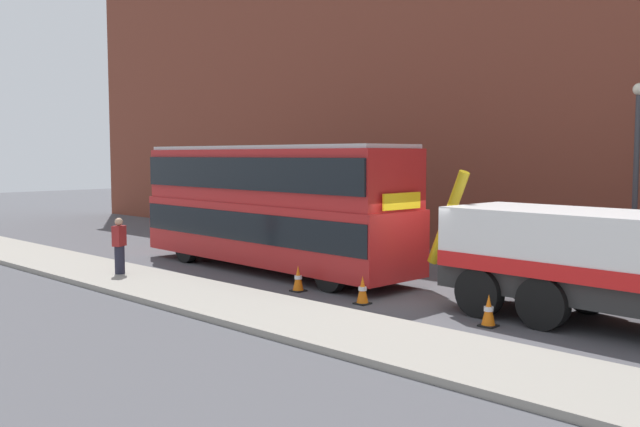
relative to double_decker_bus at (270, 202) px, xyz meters
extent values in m
plane|color=#4C4C51|center=(6.33, -0.06, -2.23)|extent=(120.00, 120.00, 0.00)
cube|color=gray|center=(6.33, -4.26, -2.16)|extent=(60.00, 2.80, 0.15)
cube|color=brown|center=(6.33, 8.14, 5.77)|extent=(60.00, 1.20, 16.00)
cube|color=silver|center=(10.37, 0.06, -0.40)|extent=(6.21, 2.86, 1.40)
cube|color=red|center=(10.37, 0.06, -0.92)|extent=(6.21, 2.92, 0.36)
cylinder|color=#B79914|center=(6.66, 0.22, -0.10)|extent=(1.24, 0.33, 2.52)
cylinder|color=black|center=(10.02, 1.18, -1.65)|extent=(1.17, 0.39, 1.16)
cylinder|color=black|center=(9.92, -1.03, -1.65)|extent=(1.17, 0.39, 1.16)
cylinder|color=black|center=(8.42, 1.25, -1.65)|extent=(1.17, 0.39, 1.16)
cylinder|color=black|center=(8.32, -0.96, -1.65)|extent=(1.17, 0.39, 1.16)
cube|color=#AD1E1E|center=(0.00, 0.00, -0.94)|extent=(11.10, 2.98, 1.90)
cube|color=#AD1E1E|center=(0.00, 0.00, 0.86)|extent=(10.87, 2.87, 1.70)
cube|color=black|center=(0.00, 0.00, -0.69)|extent=(10.99, 3.02, 0.90)
cube|color=black|center=(0.00, 0.00, 0.96)|extent=(10.77, 3.02, 1.00)
cube|color=#B2B2B2|center=(0.00, 0.00, 1.77)|extent=(10.65, 2.76, 0.12)
cube|color=yellow|center=(5.51, -0.24, 0.31)|extent=(0.13, 1.50, 0.44)
cylinder|color=black|center=(3.94, 0.91, -1.71)|extent=(1.05, 0.35, 1.04)
cylinder|color=black|center=(3.84, -1.25, -1.71)|extent=(1.05, 0.35, 1.04)
cylinder|color=black|center=(-3.25, 1.22, -1.71)|extent=(1.05, 0.35, 1.04)
cylinder|color=black|center=(-3.35, -0.93, -1.71)|extent=(1.05, 0.35, 1.04)
cylinder|color=#232333|center=(-2.20, -4.18, -1.66)|extent=(0.40, 0.40, 0.85)
cube|color=maroon|center=(-2.20, -4.18, -0.92)|extent=(0.41, 0.47, 0.62)
sphere|color=tan|center=(-2.20, -4.18, -0.49)|extent=(0.24, 0.24, 0.24)
cone|color=orange|center=(3.14, -1.79, -1.87)|extent=(0.32, 0.32, 0.72)
cylinder|color=white|center=(3.14, -1.79, -1.84)|extent=(0.21, 0.21, 0.10)
cube|color=black|center=(3.14, -1.79, -2.21)|extent=(0.36, 0.36, 0.04)
cone|color=orange|center=(5.47, -1.79, -1.87)|extent=(0.32, 0.32, 0.72)
cylinder|color=white|center=(5.47, -1.79, -1.84)|extent=(0.21, 0.21, 0.10)
cube|color=black|center=(5.47, -1.79, -2.21)|extent=(0.36, 0.36, 0.04)
cone|color=orange|center=(8.95, -1.61, -1.87)|extent=(0.32, 0.32, 0.72)
cylinder|color=white|center=(8.95, -1.61, -1.84)|extent=(0.21, 0.21, 0.10)
cube|color=black|center=(8.95, -1.61, -2.21)|extent=(0.36, 0.36, 0.04)
cylinder|color=#38383D|center=(9.31, 5.94, 0.52)|extent=(0.16, 0.16, 5.50)
sphere|color=#EAE5C6|center=(9.31, 5.94, 3.42)|extent=(0.36, 0.36, 0.36)
camera|label=1|loc=(16.57, -14.85, 1.53)|focal=38.55mm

